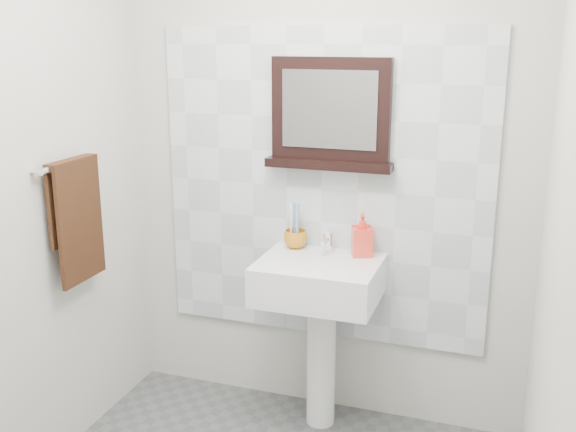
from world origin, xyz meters
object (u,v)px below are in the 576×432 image
object	(u,v)px
toothbrush_cup	(295,239)
soap_dispenser	(362,235)
hand_towel	(76,211)
pedestal_sink	(319,298)
framed_mirror	(330,117)

from	to	relation	value
toothbrush_cup	soap_dispenser	size ratio (longest dim) A/B	0.55
soap_dispenser	hand_towel	size ratio (longest dim) A/B	0.37
pedestal_sink	hand_towel	distance (m)	1.16
pedestal_sink	hand_towel	bearing A→B (deg)	-157.48
pedestal_sink	framed_mirror	xyz separation A→B (m)	(-0.01, 0.19, 0.82)
hand_towel	toothbrush_cup	bearing A→B (deg)	33.77
toothbrush_cup	hand_towel	xyz separation A→B (m)	(-0.83, -0.56, 0.21)
pedestal_sink	framed_mirror	distance (m)	0.84
pedestal_sink	framed_mirror	world-z (taller)	framed_mirror
soap_dispenser	hand_towel	world-z (taller)	hand_towel
toothbrush_cup	framed_mirror	xyz separation A→B (m)	(0.15, 0.04, 0.59)
toothbrush_cup	soap_dispenser	xyz separation A→B (m)	(0.33, -0.01, 0.06)
hand_towel	framed_mirror	bearing A→B (deg)	31.33
pedestal_sink	hand_towel	world-z (taller)	hand_towel
framed_mirror	hand_towel	xyz separation A→B (m)	(-0.98, -0.60, -0.38)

